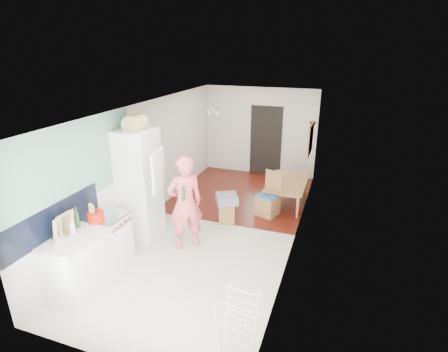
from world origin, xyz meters
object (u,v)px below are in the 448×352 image
Objects in this scene: dining_table at (288,194)px; stool at (226,212)px; drying_rack at (238,323)px; dining_chair at (268,195)px; person at (185,195)px.

dining_table is 3.08× the size of stool.
drying_rack is at bearing -68.59° from stool.
drying_rack is (0.46, -3.73, -0.11)m from dining_chair.
person is at bearing -102.61° from dining_chair.
person is 1.59× the size of dining_table.
dining_table is 1.70× the size of drying_rack.
dining_chair is at bearing -164.98° from person.
dining_table is 1.34× the size of dining_chair.
stool is (-0.77, -0.60, -0.28)m from dining_chair.
person reaches higher than stool.
stool is 3.37m from drying_rack.
person is 2.71× the size of drying_rack.
dining_table reaches higher than stool.
person reaches higher than drying_rack.
stool is at bearing 141.52° from dining_table.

